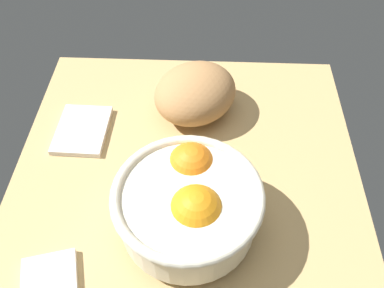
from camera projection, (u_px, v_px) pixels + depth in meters
ground_plane at (186, 182)px, 74.11cm from camera, size 65.19×61.44×3.00cm
fruit_bowl at (189, 203)px, 62.27cm from camera, size 22.56×22.56×11.28cm
bread_loaf at (195, 93)px, 79.98cm from camera, size 22.08×22.05×9.75cm
napkin_folded at (82, 130)px, 79.50cm from camera, size 12.60×9.74×1.14cm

